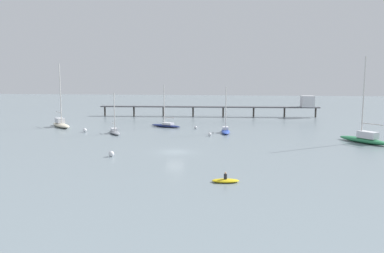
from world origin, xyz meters
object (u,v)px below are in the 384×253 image
at_px(mooring_buoy_mid, 196,127).
at_px(dinghy_yellow, 225,180).
at_px(sailboat_cream, 61,123).
at_px(sailboat_green, 364,138).
at_px(mooring_buoy_far, 111,154).
at_px(sailboat_gray, 114,131).
at_px(sailboat_navy, 166,125).
at_px(mooring_buoy_inner, 210,134).
at_px(sailboat_blue, 226,130).
at_px(mooring_buoy_outer, 85,130).
at_px(pier, 249,105).

bearing_deg(mooring_buoy_mid, dinghy_yellow, -78.62).
distance_m(sailboat_cream, dinghy_yellow, 57.82).
xyz_separation_m(sailboat_green, mooring_buoy_far, (-39.74, -17.05, -0.51)).
xyz_separation_m(sailboat_gray, mooring_buoy_far, (7.22, -22.00, -0.14)).
xyz_separation_m(sailboat_navy, sailboat_cream, (-24.18, -3.23, 0.30)).
distance_m(sailboat_navy, dinghy_yellow, 47.67).
relative_size(sailboat_gray, mooring_buoy_inner, 12.58).
relative_size(sailboat_green, mooring_buoy_inner, 22.44).
height_order(sailboat_blue, sailboat_green, sailboat_green).
xyz_separation_m(dinghy_yellow, mooring_buoy_outer, (-31.01, 34.45, 0.21)).
bearing_deg(mooring_buoy_mid, sailboat_cream, -178.48).
height_order(mooring_buoy_far, mooring_buoy_inner, mooring_buoy_far).
xyz_separation_m(pier, sailboat_blue, (-5.30, -34.08, -2.89)).
relative_size(sailboat_gray, dinghy_yellow, 2.71).
height_order(sailboat_gray, sailboat_cream, sailboat_cream).
distance_m(sailboat_gray, sailboat_cream, 18.03).
bearing_deg(sailboat_gray, sailboat_green, -6.02).
relative_size(pier, sailboat_green, 4.31).
height_order(sailboat_navy, sailboat_cream, sailboat_cream).
bearing_deg(pier, mooring_buoy_far, -108.82).
distance_m(pier, mooring_buoy_outer, 50.71).
distance_m(dinghy_yellow, mooring_buoy_inner, 32.97).
xyz_separation_m(pier, dinghy_yellow, (-3.61, -71.37, -3.29)).
height_order(pier, sailboat_green, sailboat_green).
relative_size(sailboat_green, mooring_buoy_far, 18.41).
relative_size(sailboat_gray, mooring_buoy_outer, 10.11).
bearing_deg(sailboat_green, sailboat_gray, 173.98).
relative_size(sailboat_green, sailboat_cream, 1.03).
xyz_separation_m(pier, mooring_buoy_outer, (-34.62, -36.92, -3.08)).
bearing_deg(pier, mooring_buoy_outer, -133.16).
bearing_deg(mooring_buoy_inner, sailboat_navy, 132.45).
distance_m(dinghy_yellow, mooring_buoy_outer, 46.35).
relative_size(sailboat_cream, mooring_buoy_far, 17.82).
bearing_deg(sailboat_gray, dinghy_yellow, -54.06).
height_order(sailboat_blue, mooring_buoy_mid, sailboat_blue).
bearing_deg(sailboat_navy, mooring_buoy_inner, -47.55).
xyz_separation_m(sailboat_gray, mooring_buoy_outer, (-6.91, 1.20, -0.13)).
relative_size(sailboat_green, dinghy_yellow, 4.83).
bearing_deg(sailboat_blue, dinghy_yellow, -87.41).
bearing_deg(sailboat_blue, mooring_buoy_mid, 142.47).
relative_size(sailboat_blue, dinghy_yellow, 3.06).
relative_size(sailboat_blue, sailboat_cream, 0.66).
xyz_separation_m(sailboat_cream, dinghy_yellow, (40.00, -41.74, -0.67)).
distance_m(sailboat_green, sailboat_gray, 47.22).
xyz_separation_m(sailboat_gray, sailboat_cream, (-15.90, 8.49, 0.32)).
xyz_separation_m(sailboat_green, sailboat_cream, (-62.86, 13.44, -0.04)).
distance_m(sailboat_blue, sailboat_cream, 38.58).
relative_size(mooring_buoy_far, mooring_buoy_mid, 1.23).
bearing_deg(sailboat_navy, mooring_buoy_outer, -145.30).
relative_size(mooring_buoy_outer, mooring_buoy_inner, 1.24).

